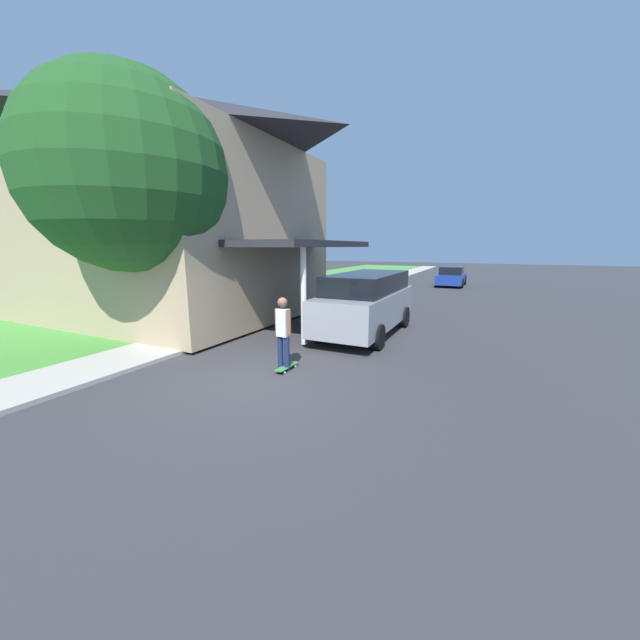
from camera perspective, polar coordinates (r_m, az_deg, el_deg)
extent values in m
plane|color=#333335|center=(7.79, -12.01, -9.66)|extent=(120.00, 120.00, 0.00)
cube|color=#478E38|center=(17.35, -20.84, 1.77)|extent=(10.00, 80.00, 0.08)
cube|color=#ADA89E|center=(14.49, -8.78, 0.61)|extent=(1.80, 80.00, 0.10)
cube|color=tan|center=(16.07, -23.00, 12.24)|extent=(10.25, 8.28, 6.25)
pyramid|color=#28282D|center=(16.72, -24.29, 26.85)|extent=(11.05, 9.08, 2.21)
cube|color=#28282D|center=(12.14, -2.61, 12.05)|extent=(2.60, 5.79, 0.20)
cylinder|color=silver|center=(9.89, -2.64, 3.71)|extent=(0.16, 0.16, 2.70)
cylinder|color=brown|center=(11.18, -26.85, 4.59)|extent=(0.36, 0.36, 3.17)
sphere|color=#1E4C1E|center=(11.28, -28.33, 19.85)|extent=(5.14, 5.14, 5.14)
cube|color=gray|center=(11.56, 7.35, 1.85)|extent=(1.87, 5.09, 1.05)
cube|color=black|center=(11.57, 7.66, 5.96)|extent=(1.72, 3.97, 0.60)
cylinder|color=black|center=(13.40, 5.84, 1.13)|extent=(0.24, 0.72, 0.72)
cylinder|color=black|center=(12.91, 13.30, 0.47)|extent=(0.24, 0.72, 0.72)
cylinder|color=black|center=(10.55, -0.09, -1.69)|extent=(0.24, 0.72, 0.72)
cylinder|color=black|center=(9.92, 9.24, -2.71)|extent=(0.24, 0.72, 0.72)
cube|color=navy|center=(27.54, 20.27, 6.23)|extent=(1.72, 4.01, 0.65)
cube|color=black|center=(27.40, 20.34, 7.46)|extent=(1.51, 2.09, 0.54)
cylinder|color=black|center=(28.84, 18.85, 6.16)|extent=(0.20, 0.66, 0.66)
cylinder|color=black|center=(28.68, 22.15, 5.90)|extent=(0.20, 0.66, 0.66)
cylinder|color=black|center=(26.46, 18.17, 5.76)|extent=(0.20, 0.66, 0.66)
cylinder|color=black|center=(26.29, 21.77, 5.47)|extent=(0.20, 0.66, 0.66)
cylinder|color=#192347|center=(8.26, -6.35, -5.25)|extent=(0.13, 0.13, 0.81)
cylinder|color=#192347|center=(8.17, -5.33, -5.41)|extent=(0.13, 0.13, 0.81)
cube|color=silver|center=(8.04, -5.95, -0.44)|extent=(0.25, 0.20, 0.62)
sphere|color=brown|center=(7.95, -6.02, 2.82)|extent=(0.22, 0.22, 0.22)
cylinder|color=brown|center=(8.11, -6.91, -0.10)|extent=(0.09, 0.09, 0.55)
cylinder|color=brown|center=(7.95, -4.97, -0.31)|extent=(0.09, 0.09, 0.55)
cube|color=#337F3D|center=(8.32, -5.33, -7.37)|extent=(0.20, 0.77, 0.02)
cylinder|color=silver|center=(8.58, -5.01, -7.21)|extent=(0.03, 0.06, 0.06)
cylinder|color=silver|center=(8.49, -3.95, -7.40)|extent=(0.03, 0.06, 0.06)
cylinder|color=silver|center=(8.20, -6.75, -8.17)|extent=(0.03, 0.06, 0.06)
cylinder|color=silver|center=(8.11, -5.65, -8.38)|extent=(0.03, 0.06, 0.06)
cylinder|color=red|center=(11.00, -21.12, -2.10)|extent=(0.20, 0.20, 0.46)
sphere|color=red|center=(10.94, -21.24, -0.57)|extent=(0.18, 0.18, 0.18)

